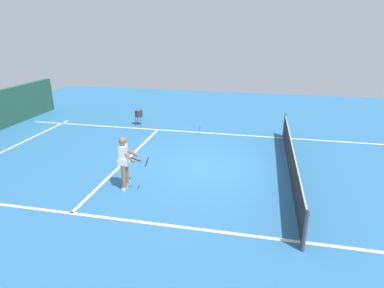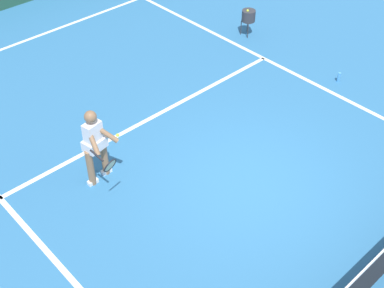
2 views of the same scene
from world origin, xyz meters
name	(u,v)px [view 1 (image 1 of 2)]	position (x,y,z in m)	size (l,w,h in m)	color
ground_plane	(205,166)	(0.00, 0.00, 0.00)	(26.54, 26.54, 0.00)	teal
baseline_marking	(8,149)	(0.00, -7.71, 0.00)	(8.18, 0.10, 0.01)	white
service_line_marking	(127,159)	(0.00, -2.81, 0.00)	(7.18, 0.10, 0.01)	white
sideline_left_marking	(219,134)	(-3.59, 0.00, 0.00)	(0.10, 18.41, 0.01)	white
sideline_right_marking	(179,227)	(3.59, 0.00, 0.00)	(0.10, 18.41, 0.01)	white
court_net	(291,160)	(0.00, 2.77, 0.46)	(7.86, 0.08, 1.00)	#4C4C51
tennis_player	(125,161)	(1.96, -1.99, 0.85)	(0.70, 1.03, 1.55)	#8C6647
tennis_ball_near	(116,170)	(0.97, -2.80, 0.03)	(0.07, 0.07, 0.07)	#D1E533
ball_hopper	(139,114)	(-4.21, -3.94, 0.55)	(0.36, 0.36, 0.74)	#333338
water_bottle	(201,127)	(-4.08, -0.91, 0.12)	(0.07, 0.07, 0.24)	#4C9EE5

